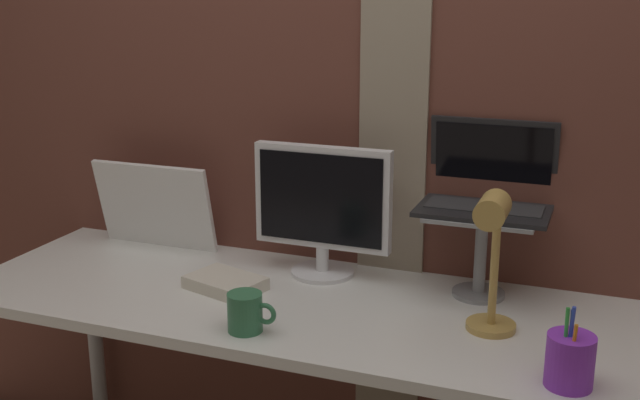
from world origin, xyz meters
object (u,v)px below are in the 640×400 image
object	(u,v)px
whiteboard_panel	(155,206)
pen_cup	(570,360)
laptop	(488,183)
coffee_mug	(246,312)
monitor	(322,204)
desk_lamp	(492,249)

from	to	relation	value
whiteboard_panel	pen_cup	bearing A→B (deg)	-19.53
laptop	coffee_mug	distance (m)	0.73
laptop	pen_cup	bearing A→B (deg)	-61.84
monitor	whiteboard_panel	world-z (taller)	monitor
coffee_mug	monitor	bearing A→B (deg)	85.16
pen_cup	coffee_mug	world-z (taller)	pen_cup
pen_cup	laptop	bearing A→B (deg)	118.16
laptop	coffee_mug	xyz separation A→B (m)	(-0.48, -0.48, -0.25)
monitor	laptop	xyz separation A→B (m)	(0.45, 0.06, 0.09)
monitor	pen_cup	world-z (taller)	monitor
desk_lamp	coffee_mug	world-z (taller)	desk_lamp
desk_lamp	laptop	bearing A→B (deg)	101.61
monitor	pen_cup	bearing A→B (deg)	-30.80
monitor	pen_cup	xyz separation A→B (m)	(0.71, -0.42, -0.15)
whiteboard_panel	desk_lamp	xyz separation A→B (m)	(1.08, -0.29, 0.09)
laptop	whiteboard_panel	bearing A→B (deg)	-178.26
laptop	desk_lamp	xyz separation A→B (m)	(0.06, -0.32, -0.07)
pen_cup	coffee_mug	bearing A→B (deg)	179.97
whiteboard_panel	coffee_mug	size ratio (longest dim) A/B	3.19
pen_cup	coffee_mug	xyz separation A→B (m)	(-0.74, 0.00, -0.01)
whiteboard_panel	desk_lamp	bearing A→B (deg)	-14.78
coffee_mug	desk_lamp	bearing A→B (deg)	16.98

